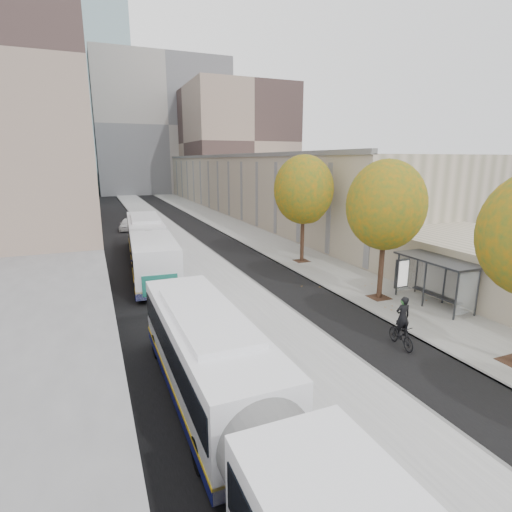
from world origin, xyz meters
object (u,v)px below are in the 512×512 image
bus_far (148,244)px  bus_near (249,420)px  distant_car (128,224)px  cyclist (402,328)px  bus_shelter (440,266)px

bus_far → bus_near: bearing=-87.6°
bus_far → distant_car: (-0.07, 16.56, -0.95)m
distant_car → cyclist: bearing=-63.1°
bus_shelter → bus_near: bus_near is taller
cyclist → distant_car: bearing=111.6°
bus_near → distant_car: 38.21m
bus_far → cyclist: 19.26m
distant_car → bus_near: bearing=-76.8°
bus_shelter → bus_far: 19.46m
cyclist → bus_shelter: bearing=39.5°
bus_near → bus_shelter: bearing=27.3°
bus_near → distant_car: size_ratio=4.35×
bus_near → bus_far: (0.53, 21.64, 0.09)m
bus_far → distant_car: size_ratio=4.64×
bus_shelter → distant_car: 33.71m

